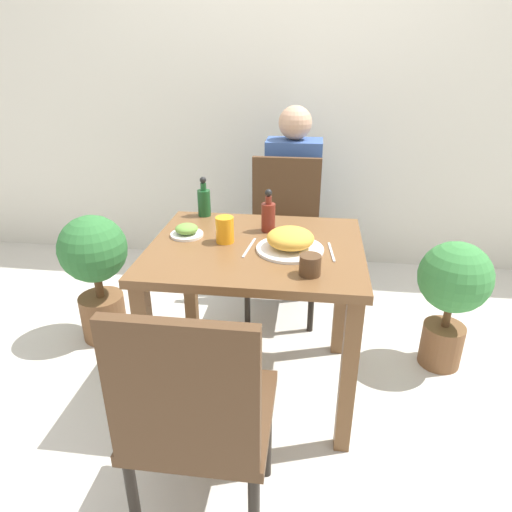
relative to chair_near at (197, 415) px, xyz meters
name	(u,v)px	position (x,y,z in m)	size (l,w,h in m)	color
ground_plane	(256,384)	(0.07, 0.76, -0.52)	(16.00, 16.00, 0.00)	beige
wall_back	(285,77)	(0.07, 2.25, 0.78)	(8.00, 0.05, 2.60)	beige
dining_table	(256,272)	(0.07, 0.76, 0.09)	(0.88, 0.75, 0.73)	brown
chair_near	(197,415)	(0.00, 0.00, 0.00)	(0.42, 0.42, 0.91)	#4C331E
chair_far	(284,229)	(0.14, 1.51, 0.00)	(0.42, 0.42, 0.91)	#4C331E
food_plate	(290,241)	(0.22, 0.72, 0.26)	(0.27, 0.27, 0.09)	white
side_plate	(187,231)	(-0.24, 0.82, 0.24)	(0.14, 0.14, 0.05)	white
drink_cup	(310,265)	(0.30, 0.51, 0.25)	(0.08, 0.08, 0.08)	#4C331E
juice_glass	(225,230)	(-0.06, 0.77, 0.27)	(0.08, 0.08, 0.11)	orange
sauce_bottle	(268,215)	(0.11, 0.92, 0.29)	(0.06, 0.06, 0.19)	maroon
condiment_bottle	(204,201)	(-0.22, 1.09, 0.29)	(0.06, 0.06, 0.19)	#194C23
fork_utensil	(249,248)	(0.05, 0.72, 0.22)	(0.03, 0.19, 0.00)	silver
spoon_utensil	(331,252)	(0.38, 0.72, 0.22)	(0.03, 0.18, 0.00)	silver
potted_plant_left	(96,267)	(-0.82, 1.05, -0.09)	(0.35, 0.35, 0.71)	brown
potted_plant_right	(452,291)	(0.98, 1.04, -0.09)	(0.34, 0.34, 0.67)	brown
person_figure	(292,202)	(0.17, 1.83, 0.06)	(0.34, 0.22, 1.17)	#2D3347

